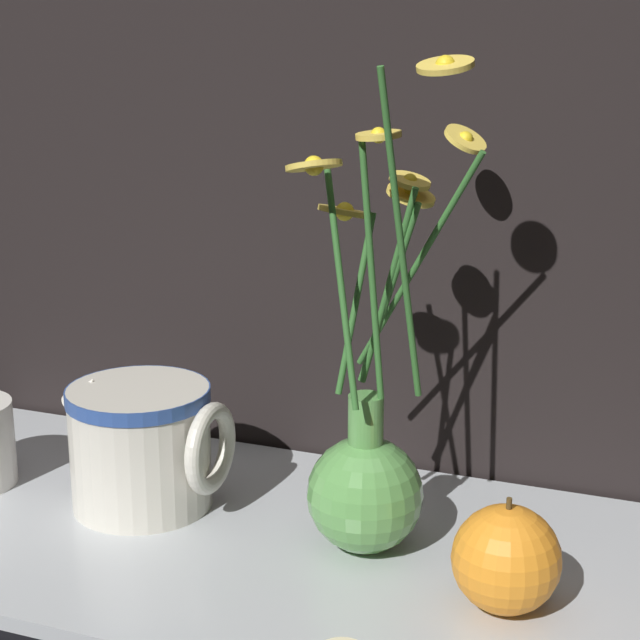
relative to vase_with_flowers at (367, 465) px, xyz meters
name	(u,v)px	position (x,y,z in m)	size (l,w,h in m)	color
ground_plane	(304,557)	(-0.05, -0.01, -0.08)	(6.00, 6.00, 0.00)	black
shelf	(304,551)	(-0.05, -0.01, -0.08)	(0.82, 0.35, 0.01)	#B2B7BC
vase_with_flowers	(367,465)	(0.00, 0.00, 0.00)	(0.14, 0.19, 0.38)	#59994C
ceramic_pitcher	(143,441)	(-0.20, 0.00, -0.01)	(0.15, 0.12, 0.12)	beige
orange_fruit	(506,559)	(0.12, -0.05, -0.03)	(0.08, 0.08, 0.09)	orange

